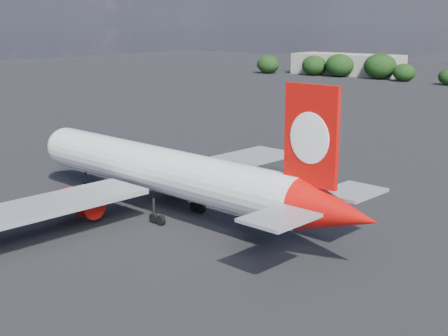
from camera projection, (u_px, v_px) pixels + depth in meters
The scene contains 3 objects.
ground at pixel (327, 149), 104.05m from camera, with size 500.00×500.00×0.00m, color black.
qantas_airliner at pixel (172, 174), 67.18m from camera, with size 48.08×45.75×15.68m.
terminal_building at pixel (347, 64), 243.05m from camera, with size 42.00×16.00×8.00m.
Camera 1 is at (49.77, -30.66, 20.95)m, focal length 50.00 mm.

